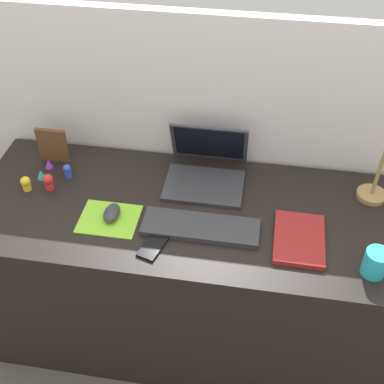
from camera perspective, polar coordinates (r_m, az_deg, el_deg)
name	(u,v)px	position (r m, az deg, el deg)	size (l,w,h in m)	color
ground_plane	(189,324)	(2.38, -0.40, -14.97)	(6.00, 6.00, 0.00)	#59514C
back_wall	(202,165)	(2.12, 1.12, 3.15)	(2.82, 0.05, 1.33)	silver
desk	(188,274)	(2.08, -0.45, -9.41)	(1.62, 0.64, 0.74)	black
laptop	(206,166)	(1.91, 1.66, 2.97)	(0.30, 0.28, 0.20)	#333338
keyboard	(201,227)	(1.73, 0.99, -4.06)	(0.41, 0.13, 0.02)	#333338
mousepad	(109,219)	(1.80, -9.51, -3.07)	(0.21, 0.17, 0.00)	#8CDB33
mouse	(112,213)	(1.79, -9.23, -2.40)	(0.06, 0.10, 0.03)	#333338
cell_phone	(154,246)	(1.69, -4.45, -6.17)	(0.06, 0.13, 0.01)	black
desk_lamp	(382,170)	(1.86, 21.04, 2.39)	(0.11, 0.15, 0.32)	#A5844C
notebook_pad	(299,239)	(1.73, 12.22, -5.30)	(0.17, 0.24, 0.02)	maroon
picture_frame	(53,145)	(2.06, -15.75, 5.18)	(0.12, 0.02, 0.15)	brown
coffee_mug	(376,263)	(1.68, 20.37, -7.65)	(0.08, 0.08, 0.09)	#28B7CC
toy_figurine_purple	(49,164)	(2.06, -16.17, 3.15)	(0.03, 0.03, 0.04)	purple
toy_figurine_red	(48,181)	(1.95, -16.20, 1.18)	(0.04, 0.04, 0.07)	red
toy_figurine_cyan	(41,174)	(2.02, -16.99, 1.97)	(0.03, 0.03, 0.04)	#28B7CC
toy_figurine_yellow	(26,183)	(1.97, -18.57, 0.97)	(0.04, 0.04, 0.06)	yellow
toy_figurine_blue	(68,171)	(1.99, -14.14, 2.40)	(0.03, 0.03, 0.06)	blue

